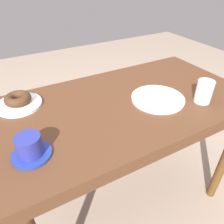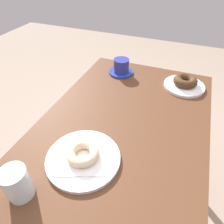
{
  "view_description": "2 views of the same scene",
  "coord_description": "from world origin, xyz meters",
  "px_view_note": "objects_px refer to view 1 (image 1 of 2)",
  "views": [
    {
      "loc": [
        0.46,
        0.69,
        1.25
      ],
      "look_at": [
        0.12,
        0.08,
        0.77
      ],
      "focal_mm": 34.55,
      "sensor_mm": 36.0,
      "label": 1
    },
    {
      "loc": [
        -0.46,
        -0.17,
        1.28
      ],
      "look_at": [
        0.09,
        0.05,
        0.77
      ],
      "focal_mm": 32.29,
      "sensor_mm": 36.0,
      "label": 2
    }
  ],
  "objects_px": {
    "plate_sugar_ring": "(158,99)",
    "donut_chocolate_ring": "(18,99)",
    "donut_sugar_ring": "(158,94)",
    "plate_chocolate_ring": "(19,104)",
    "water_glass": "(204,92)",
    "coffee_cup": "(30,148)"
  },
  "relations": [
    {
      "from": "donut_sugar_ring",
      "to": "water_glass",
      "type": "height_order",
      "value": "water_glass"
    },
    {
      "from": "coffee_cup",
      "to": "donut_chocolate_ring",
      "type": "bearing_deg",
      "value": -92.93
    },
    {
      "from": "donut_sugar_ring",
      "to": "water_glass",
      "type": "relative_size",
      "value": 1.03
    },
    {
      "from": "plate_sugar_ring",
      "to": "donut_chocolate_ring",
      "type": "bearing_deg",
      "value": -24.53
    },
    {
      "from": "plate_sugar_ring",
      "to": "plate_chocolate_ring",
      "type": "relative_size",
      "value": 1.24
    },
    {
      "from": "plate_sugar_ring",
      "to": "donut_chocolate_ring",
      "type": "xyz_separation_m",
      "value": [
        0.56,
        -0.25,
        0.03
      ]
    },
    {
      "from": "plate_sugar_ring",
      "to": "donut_chocolate_ring",
      "type": "relative_size",
      "value": 2.13
    },
    {
      "from": "donut_sugar_ring",
      "to": "plate_chocolate_ring",
      "type": "bearing_deg",
      "value": -24.53
    },
    {
      "from": "plate_chocolate_ring",
      "to": "coffee_cup",
      "type": "bearing_deg",
      "value": 87.07
    },
    {
      "from": "donut_chocolate_ring",
      "to": "donut_sugar_ring",
      "type": "bearing_deg",
      "value": 155.47
    },
    {
      "from": "plate_chocolate_ring",
      "to": "plate_sugar_ring",
      "type": "bearing_deg",
      "value": 155.47
    },
    {
      "from": "plate_chocolate_ring",
      "to": "water_glass",
      "type": "distance_m",
      "value": 0.81
    },
    {
      "from": "donut_sugar_ring",
      "to": "plate_chocolate_ring",
      "type": "height_order",
      "value": "donut_sugar_ring"
    },
    {
      "from": "donut_chocolate_ring",
      "to": "coffee_cup",
      "type": "height_order",
      "value": "coffee_cup"
    },
    {
      "from": "donut_sugar_ring",
      "to": "donut_chocolate_ring",
      "type": "bearing_deg",
      "value": -24.53
    },
    {
      "from": "plate_chocolate_ring",
      "to": "water_glass",
      "type": "bearing_deg",
      "value": 153.44
    },
    {
      "from": "water_glass",
      "to": "plate_sugar_ring",
      "type": "bearing_deg",
      "value": -32.95
    },
    {
      "from": "donut_sugar_ring",
      "to": "plate_chocolate_ring",
      "type": "xyz_separation_m",
      "value": [
        0.56,
        -0.25,
        -0.02
      ]
    },
    {
      "from": "plate_chocolate_ring",
      "to": "water_glass",
      "type": "relative_size",
      "value": 1.9
    },
    {
      "from": "plate_sugar_ring",
      "to": "donut_sugar_ring",
      "type": "height_order",
      "value": "donut_sugar_ring"
    },
    {
      "from": "donut_sugar_ring",
      "to": "coffee_cup",
      "type": "xyz_separation_m",
      "value": [
        0.57,
        0.07,
        0.0
      ]
    },
    {
      "from": "plate_chocolate_ring",
      "to": "donut_chocolate_ring",
      "type": "relative_size",
      "value": 1.71
    }
  ]
}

